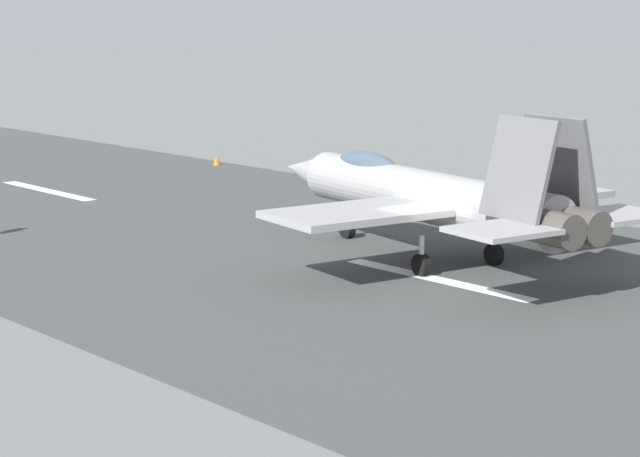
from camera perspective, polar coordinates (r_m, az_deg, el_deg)
The scene contains 5 objects.
ground_plane at distance 39.65m, azimuth 5.37°, elevation -2.41°, with size 400.00×400.00×0.00m, color slate.
runway_strip at distance 39.63m, azimuth 5.39°, elevation -2.40°, with size 240.00×26.00×0.02m.
fighter_jet at distance 41.91m, azimuth 5.16°, elevation 1.64°, with size 17.88×13.50×5.59m.
marker_cone_mid at distance 53.77m, azimuth 7.50°, elevation 1.30°, with size 0.44×0.44×0.55m, color orange.
marker_cone_far at distance 67.71m, azimuth -5.00°, elevation 3.28°, with size 0.44×0.44×0.55m, color orange.
Camera 1 is at (-26.05, 28.52, 8.95)m, focal length 66.47 mm.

